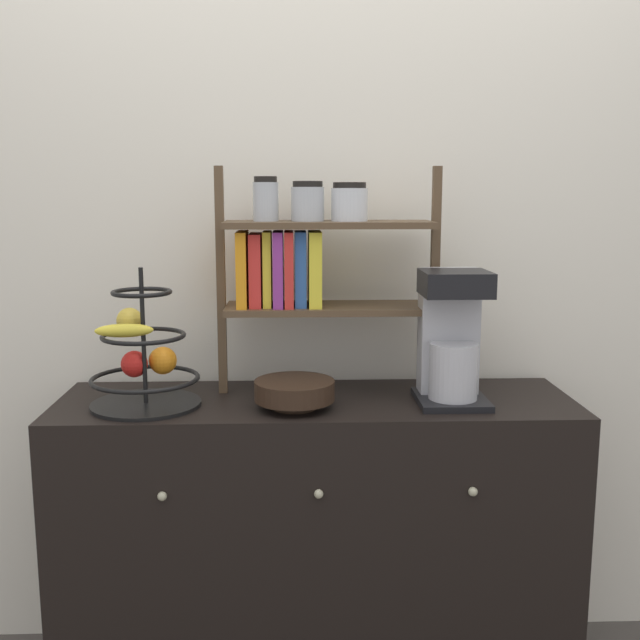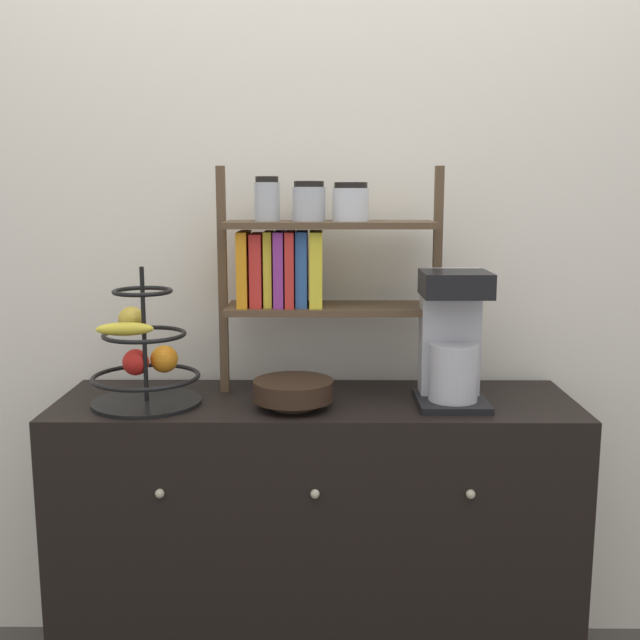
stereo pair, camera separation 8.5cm
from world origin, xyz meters
The scene contains 6 objects.
wall_back centered at (0.00, 0.48, 1.30)m, with size 7.00×0.05×2.60m, color silver.
sideboard centered at (0.00, 0.22, 0.42)m, with size 1.43×0.45×0.84m.
coffee_maker centered at (0.37, 0.19, 1.02)m, with size 0.19×0.21×0.36m.
fruit_stand centered at (-0.46, 0.18, 0.96)m, with size 0.29×0.29×0.37m.
wooden_bowl centered at (-0.06, 0.13, 0.89)m, with size 0.21×0.21×0.08m.
shelf_hutch centered at (-0.03, 0.30, 1.23)m, with size 0.63×0.20×0.64m.
Camera 1 is at (-0.06, -1.79, 1.41)m, focal length 42.00 mm.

